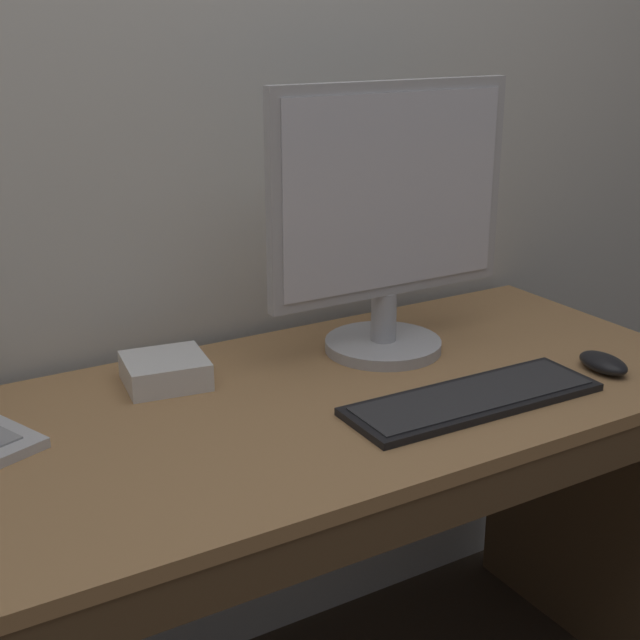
% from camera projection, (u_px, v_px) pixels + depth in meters
% --- Properties ---
extents(back_wall, '(4.65, 0.04, 2.72)m').
position_uv_depth(back_wall, '(141.00, 43.00, 1.59)').
color(back_wall, silver).
rests_on(back_wall, ground).
extents(desk, '(1.77, 0.67, 0.78)m').
position_uv_depth(desk, '(251.00, 539.00, 1.54)').
color(desk, '#A87A4C').
rests_on(desk, ground).
extents(external_monitor, '(0.51, 0.23, 0.52)m').
position_uv_depth(external_monitor, '(389.00, 225.00, 1.66)').
color(external_monitor, '#B7B7BC').
rests_on(external_monitor, desk).
extents(wired_keyboard, '(0.47, 0.16, 0.02)m').
position_uv_depth(wired_keyboard, '(473.00, 399.00, 1.51)').
color(wired_keyboard, black).
rests_on(wired_keyboard, desk).
extents(computer_mouse, '(0.07, 0.11, 0.03)m').
position_uv_depth(computer_mouse, '(603.00, 363.00, 1.64)').
color(computer_mouse, black).
rests_on(computer_mouse, desk).
extents(external_drive_box, '(0.16, 0.15, 0.05)m').
position_uv_depth(external_drive_box, '(165.00, 371.00, 1.58)').
color(external_drive_box, silver).
rests_on(external_drive_box, desk).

